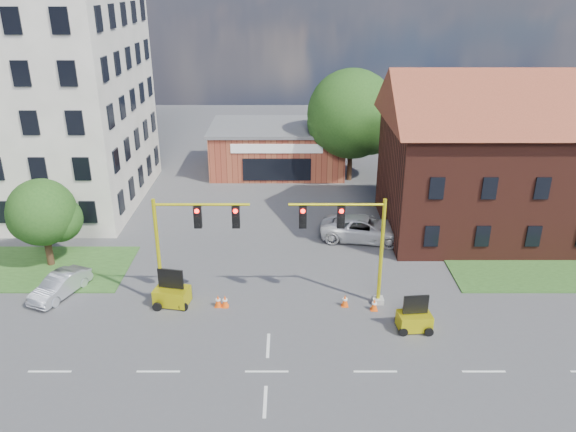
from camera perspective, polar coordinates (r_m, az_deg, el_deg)
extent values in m
plane|color=#48484B|center=(26.80, -2.17, -15.51)|extent=(120.00, 120.00, 0.00)
cube|color=#2B4C1C|center=(38.27, 26.54, -5.46)|extent=(14.00, 4.00, 0.08)
cube|color=#BCB6A5|center=(48.31, -26.43, 12.64)|extent=(18.00, 15.00, 20.00)
cube|color=maroon|center=(53.07, -1.06, 6.81)|extent=(12.00, 8.00, 4.00)
cube|color=#5A5A5D|center=(52.52, -1.08, 9.07)|extent=(12.40, 8.40, 0.30)
cube|color=white|center=(48.85, -1.16, 6.86)|extent=(8.00, 0.10, 0.80)
cube|color=black|center=(49.40, -1.14, 4.74)|extent=(6.00, 0.10, 2.00)
cube|color=#471D15|center=(42.64, 23.58, 3.65)|extent=(20.00, 10.00, 8.00)
cylinder|color=#331E12|center=(50.45, 6.32, 5.97)|extent=(0.44, 0.44, 4.26)
sphere|color=#1D4615|center=(49.48, 6.51, 10.27)|extent=(7.74, 7.74, 7.74)
sphere|color=#1D4615|center=(50.18, 8.21, 9.22)|extent=(5.42, 5.42, 5.42)
cylinder|color=#331E12|center=(38.11, -23.18, -2.89)|extent=(0.44, 0.44, 2.57)
sphere|color=#1D4615|center=(37.23, -23.72, 0.36)|extent=(4.12, 4.12, 4.12)
sphere|color=#1D4615|center=(37.37, -22.26, -0.29)|extent=(2.89, 2.89, 2.89)
cube|color=gray|center=(32.39, -12.58, -8.35)|extent=(0.60, 0.60, 0.30)
cylinder|color=yellow|center=(30.99, -13.04, -3.67)|extent=(0.20, 0.20, 6.20)
cylinder|color=yellow|center=(29.40, -8.76, 1.16)|extent=(5.00, 0.14, 0.14)
cube|color=black|center=(29.70, -9.16, -0.09)|extent=(0.40, 0.32, 1.20)
cube|color=black|center=(29.45, -5.32, -0.10)|extent=(0.40, 0.32, 1.20)
sphere|color=#FF0C07|center=(29.38, -9.26, 0.49)|extent=(0.24, 0.24, 0.24)
cube|color=gray|center=(32.02, 9.12, -8.45)|extent=(0.60, 0.60, 0.30)
cylinder|color=yellow|center=(30.61, 9.46, -3.72)|extent=(0.20, 0.20, 6.20)
cylinder|color=yellow|center=(29.16, 4.96, 1.17)|extent=(5.00, 0.14, 0.14)
cube|color=black|center=(29.45, 5.40, -0.10)|extent=(0.40, 0.32, 1.20)
cube|color=black|center=(29.33, 1.51, -0.10)|extent=(0.40, 0.32, 1.20)
sphere|color=#FF0C07|center=(29.13, 5.46, 0.49)|extent=(0.24, 0.24, 0.24)
cube|color=yellow|center=(31.89, -11.69, -7.93)|extent=(2.04, 1.56, 0.92)
cube|color=black|center=(31.37, -11.84, -6.25)|extent=(1.43, 0.40, 1.12)
cube|color=yellow|center=(29.95, 12.70, -10.34)|extent=(1.77, 1.27, 0.83)
cube|color=black|center=(29.44, 12.86, -8.75)|extent=(1.30, 0.24, 1.02)
cube|color=#ED4F0C|center=(31.61, -7.09, -9.05)|extent=(0.38, 0.38, 0.04)
cone|color=#ED4F0C|center=(31.43, -7.12, -8.54)|extent=(0.40, 0.40, 0.70)
cylinder|color=white|center=(31.40, -7.13, -8.43)|extent=(0.27, 0.27, 0.09)
cube|color=#ED4F0C|center=(31.53, -6.39, -9.10)|extent=(0.38, 0.38, 0.04)
cone|color=#ED4F0C|center=(31.36, -6.41, -8.59)|extent=(0.40, 0.40, 0.70)
cylinder|color=white|center=(31.32, -6.42, -8.48)|extent=(0.27, 0.27, 0.09)
cube|color=#ED4F0C|center=(31.41, 8.71, -9.38)|extent=(0.38, 0.38, 0.04)
cone|color=#ED4F0C|center=(31.23, 8.75, -8.87)|extent=(0.40, 0.40, 0.70)
cylinder|color=white|center=(31.20, 8.76, -8.76)|extent=(0.27, 0.27, 0.09)
cube|color=#ED4F0C|center=(31.56, 5.78, -9.04)|extent=(0.38, 0.38, 0.04)
cone|color=#ED4F0C|center=(31.39, 5.80, -8.53)|extent=(0.40, 0.40, 0.70)
cylinder|color=white|center=(31.35, 5.81, -8.42)|extent=(0.27, 0.27, 0.09)
imported|color=silver|center=(39.02, 7.77, -1.27)|extent=(6.40, 3.78, 1.67)
imported|color=#B6B9BF|center=(34.59, -22.15, -6.53)|extent=(2.71, 4.15, 1.29)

